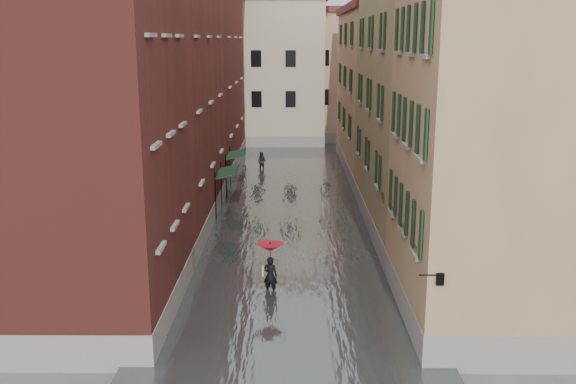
{
  "coord_description": "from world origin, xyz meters",
  "views": [
    {
      "loc": [
        0.11,
        -23.27,
        9.68
      ],
      "look_at": [
        -0.06,
        4.59,
        3.0
      ],
      "focal_mm": 40.0,
      "sensor_mm": 36.0,
      "label": 1
    }
  ],
  "objects": [
    {
      "name": "ground",
      "position": [
        0.0,
        0.0,
        0.0
      ],
      "size": [
        120.0,
        120.0,
        0.0
      ],
      "primitive_type": "plane",
      "color": "#555557",
      "rests_on": "ground"
    },
    {
      "name": "building_end_cream",
      "position": [
        -3.0,
        38.0,
        6.5
      ],
      "size": [
        12.0,
        9.0,
        13.0
      ],
      "primitive_type": "cube",
      "color": "beige",
      "rests_on": "ground"
    },
    {
      "name": "awning_near",
      "position": [
        -3.49,
        11.25,
        2.47
      ],
      "size": [
        1.09,
        2.94,
        2.8
      ],
      "color": "#15311F",
      "rests_on": "ground"
    },
    {
      "name": "pedestrian_far",
      "position": [
        -2.13,
        23.73,
        0.73
      ],
      "size": [
        0.87,
        0.79,
        1.47
      ],
      "primitive_type": "imported",
      "rotation": [
        0.0,
        0.0,
        -0.4
      ],
      "color": "black",
      "rests_on": "ground"
    },
    {
      "name": "window_planters",
      "position": [
        4.12,
        -0.65,
        3.51
      ],
      "size": [
        0.59,
        8.0,
        0.84
      ],
      "color": "#A06134",
      "rests_on": "ground"
    },
    {
      "name": "awning_far",
      "position": [
        -3.49,
        16.71,
        2.46
      ],
      "size": [
        1.09,
        2.78,
        2.8
      ],
      "color": "#15311F",
      "rests_on": "ground"
    },
    {
      "name": "building_right_near",
      "position": [
        7.0,
        -2.0,
        5.75
      ],
      "size": [
        6.0,
        8.0,
        11.5
      ],
      "primitive_type": "cube",
      "color": "#A87D56",
      "rests_on": "ground"
    },
    {
      "name": "floodwater",
      "position": [
        0.0,
        13.0,
        0.1
      ],
      "size": [
        10.0,
        60.0,
        0.2
      ],
      "primitive_type": "cube",
      "color": "#51585A",
      "rests_on": "ground"
    },
    {
      "name": "wall_lantern",
      "position": [
        4.33,
        -6.0,
        3.01
      ],
      "size": [
        0.71,
        0.22,
        0.35
      ],
      "color": "black",
      "rests_on": "ground"
    },
    {
      "name": "building_end_pink",
      "position": [
        6.0,
        40.0,
        6.0
      ],
      "size": [
        10.0,
        9.0,
        12.0
      ],
      "primitive_type": "cube",
      "color": "tan",
      "rests_on": "ground"
    },
    {
      "name": "building_left_mid",
      "position": [
        -7.0,
        9.0,
        6.25
      ],
      "size": [
        6.0,
        14.0,
        12.5
      ],
      "primitive_type": "cube",
      "color": "maroon",
      "rests_on": "ground"
    },
    {
      "name": "building_left_far",
      "position": [
        -7.0,
        24.0,
        7.0
      ],
      "size": [
        6.0,
        16.0,
        14.0
      ],
      "primitive_type": "cube",
      "color": "maroon",
      "rests_on": "ground"
    },
    {
      "name": "building_right_far",
      "position": [
        7.0,
        24.0,
        5.75
      ],
      "size": [
        6.0,
        16.0,
        11.5
      ],
      "primitive_type": "cube",
      "color": "#A87D56",
      "rests_on": "ground"
    },
    {
      "name": "building_left_near",
      "position": [
        -7.0,
        -2.0,
        6.5
      ],
      "size": [
        6.0,
        8.0,
        13.0
      ],
      "primitive_type": "cube",
      "color": "maroon",
      "rests_on": "ground"
    },
    {
      "name": "building_right_mid",
      "position": [
        7.0,
        9.0,
        6.5
      ],
      "size": [
        6.0,
        14.0,
        13.0
      ],
      "primitive_type": "cube",
      "color": "#95865A",
      "rests_on": "ground"
    },
    {
      "name": "pedestrian_main",
      "position": [
        -0.71,
        0.03,
        1.33
      ],
      "size": [
        1.04,
        1.04,
        2.06
      ],
      "color": "black",
      "rests_on": "ground"
    }
  ]
}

